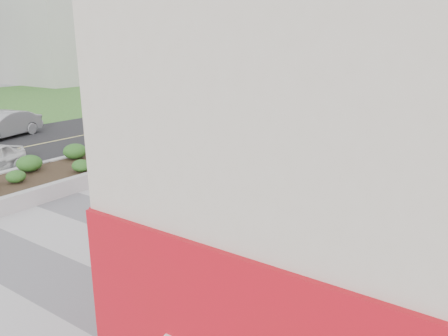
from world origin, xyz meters
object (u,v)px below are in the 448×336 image
(skateboarder, at_px, (271,155))
(car_silver, at_px, (3,125))
(traffic_signal_far, at_px, (129,75))
(car_dark, at_px, (210,100))
(traffic_signal_near, at_px, (235,80))
(planter, at_px, (138,151))

(skateboarder, bearing_deg, car_silver, -149.12)
(traffic_signal_far, height_order, car_dark, traffic_signal_far)
(skateboarder, bearing_deg, traffic_signal_far, 175.37)
(traffic_signal_near, xyz_separation_m, traffic_signal_far, (-9.20, -0.50, 0.00))
(traffic_signal_near, xyz_separation_m, skateboarder, (7.62, -8.98, -2.02))
(traffic_signal_near, relative_size, car_silver, 0.96)
(car_silver, bearing_deg, car_dark, 67.91)
(car_dark, bearing_deg, traffic_signal_near, -17.87)
(car_silver, bearing_deg, skateboarder, -4.65)
(traffic_signal_near, relative_size, traffic_signal_far, 1.00)
(traffic_signal_near, relative_size, car_dark, 1.01)
(traffic_signal_far, bearing_deg, skateboarder, -26.76)
(traffic_signal_far, bearing_deg, car_silver, -82.42)
(car_dark, bearing_deg, car_silver, -76.40)
(skateboarder, bearing_deg, planter, -143.41)
(skateboarder, relative_size, car_dark, 0.35)
(planter, bearing_deg, car_dark, 115.21)
(car_silver, bearing_deg, traffic_signal_near, 42.24)
(traffic_signal_far, relative_size, skateboarder, 2.86)
(traffic_signal_far, bearing_deg, car_dark, 52.29)
(traffic_signal_near, bearing_deg, skateboarder, -49.69)
(planter, relative_size, skateboarder, 12.28)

